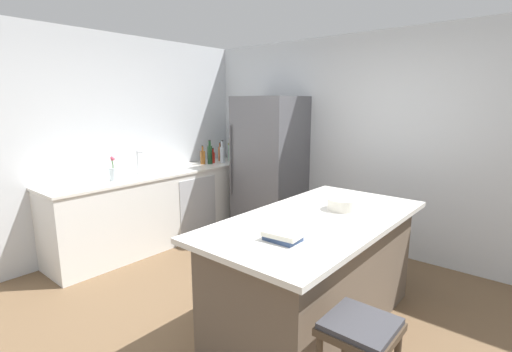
# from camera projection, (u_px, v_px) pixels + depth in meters

# --- Properties ---
(ground_plane) EXTENTS (7.20, 7.20, 0.00)m
(ground_plane) POSITION_uv_depth(u_px,v_px,m) (248.00, 325.00, 3.01)
(ground_plane) COLOR brown
(wall_rear) EXTENTS (6.00, 0.10, 2.60)m
(wall_rear) POSITION_uv_depth(u_px,v_px,m) (370.00, 144.00, 4.44)
(wall_rear) COLOR silver
(wall_rear) RESTS_ON ground_plane
(wall_left) EXTENTS (0.10, 6.00, 2.60)m
(wall_left) POSITION_uv_depth(u_px,v_px,m) (91.00, 145.00, 4.29)
(wall_left) COLOR silver
(wall_left) RESTS_ON ground_plane
(counter_run_left) EXTENTS (0.64, 2.85, 0.93)m
(counter_run_left) POSITION_uv_depth(u_px,v_px,m) (162.00, 207.00, 4.75)
(counter_run_left) COLOR silver
(counter_run_left) RESTS_ON ground_plane
(kitchen_island) EXTENTS (1.03, 2.04, 0.91)m
(kitchen_island) POSITION_uv_depth(u_px,v_px,m) (316.00, 271.00, 2.95)
(kitchen_island) COLOR brown
(kitchen_island) RESTS_ON ground_plane
(refrigerator) EXTENTS (0.83, 0.74, 1.87)m
(refrigerator) POSITION_uv_depth(u_px,v_px,m) (270.00, 167.00, 4.98)
(refrigerator) COLOR #56565B
(refrigerator) RESTS_ON ground_plane
(bar_stool) EXTENTS (0.36, 0.36, 0.69)m
(bar_stool) POSITION_uv_depth(u_px,v_px,m) (359.00, 343.00, 1.91)
(bar_stool) COLOR #473828
(bar_stool) RESTS_ON ground_plane
(sink_faucet) EXTENTS (0.15, 0.05, 0.30)m
(sink_faucet) POSITION_uv_depth(u_px,v_px,m) (138.00, 162.00, 4.46)
(sink_faucet) COLOR silver
(sink_faucet) RESTS_ON counter_run_left
(flower_vase) EXTENTS (0.09, 0.09, 0.28)m
(flower_vase) POSITION_uv_depth(u_px,v_px,m) (113.00, 173.00, 4.11)
(flower_vase) COLOR silver
(flower_vase) RESTS_ON counter_run_left
(olive_oil_bottle) EXTENTS (0.06, 0.06, 0.34)m
(olive_oil_bottle) POSITION_uv_depth(u_px,v_px,m) (230.00, 151.00, 5.62)
(olive_oil_bottle) COLOR olive
(olive_oil_bottle) RESTS_ON counter_run_left
(gin_bottle) EXTENTS (0.06, 0.06, 0.33)m
(gin_bottle) POSITION_uv_depth(u_px,v_px,m) (230.00, 152.00, 5.52)
(gin_bottle) COLOR #8CB79E
(gin_bottle) RESTS_ON counter_run_left
(vinegar_bottle) EXTENTS (0.05, 0.05, 0.28)m
(vinegar_bottle) POSITION_uv_depth(u_px,v_px,m) (220.00, 153.00, 5.51)
(vinegar_bottle) COLOR #994C23
(vinegar_bottle) RESTS_ON counter_run_left
(soda_bottle) EXTENTS (0.08, 0.08, 0.33)m
(soda_bottle) POSITION_uv_depth(u_px,v_px,m) (222.00, 154.00, 5.34)
(soda_bottle) COLOR silver
(soda_bottle) RESTS_ON counter_run_left
(hot_sauce_bottle) EXTENTS (0.06, 0.06, 0.22)m
(hot_sauce_bottle) POSITION_uv_depth(u_px,v_px,m) (213.00, 157.00, 5.34)
(hot_sauce_bottle) COLOR red
(hot_sauce_bottle) RESTS_ON counter_run_left
(wine_bottle) EXTENTS (0.07, 0.07, 0.34)m
(wine_bottle) POSITION_uv_depth(u_px,v_px,m) (210.00, 154.00, 5.24)
(wine_bottle) COLOR #19381E
(wine_bottle) RESTS_ON counter_run_left
(whiskey_bottle) EXTENTS (0.07, 0.07, 0.27)m
(whiskey_bottle) POSITION_uv_depth(u_px,v_px,m) (203.00, 157.00, 5.21)
(whiskey_bottle) COLOR brown
(whiskey_bottle) RESTS_ON counter_run_left
(cookbook_stack) EXTENTS (0.26, 0.19, 0.06)m
(cookbook_stack) POSITION_uv_depth(u_px,v_px,m) (283.00, 236.00, 2.38)
(cookbook_stack) COLOR #334770
(cookbook_stack) RESTS_ON kitchen_island
(mixing_bowl) EXTENTS (0.25, 0.25, 0.10)m
(mixing_bowl) POSITION_uv_depth(u_px,v_px,m) (342.00, 204.00, 3.06)
(mixing_bowl) COLOR silver
(mixing_bowl) RESTS_ON kitchen_island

